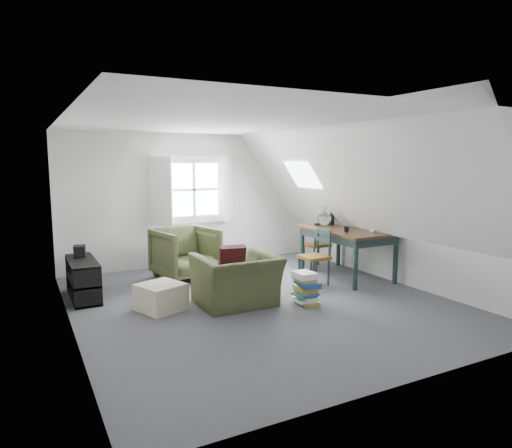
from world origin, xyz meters
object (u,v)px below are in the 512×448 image
ottoman (161,297)px  media_shelf (83,281)px  dining_table (347,235)px  armchair_far (186,278)px  dining_chair_near (316,256)px  magazine_stack (306,288)px  dining_chair_far (318,244)px  armchair_near (237,305)px

ottoman → media_shelf: 1.34m
dining_table → armchair_far: bearing=159.2°
ottoman → dining_table: bearing=4.8°
dining_table → dining_chair_near: dining_chair_near is taller
dining_chair_near → magazine_stack: 1.09m
armchair_far → dining_chair_far: dining_chair_far is taller
dining_chair_far → media_shelf: 4.12m
armchair_far → media_shelf: 1.78m
ottoman → dining_chair_far: 3.43m
armchair_near → armchair_far: (-0.15, 1.74, 0.00)m
dining_table → magazine_stack: (-1.47, -0.95, -0.50)m
magazine_stack → dining_chair_near: bearing=47.8°
ottoman → dining_table: size_ratio=0.32×
ottoman → magazine_stack: magazine_stack is taller
media_shelf → magazine_stack: 3.23m
dining_chair_far → dining_chair_near: 1.11m
dining_chair_near → armchair_far: bearing=-118.2°
armchair_near → ottoman: 1.05m
armchair_far → media_shelf: size_ratio=0.87×
dining_chair_far → dining_chair_near: (-0.66, -0.89, 0.01)m
armchair_far → magazine_stack: bearing=-76.0°
dining_table → media_shelf: 4.30m
dining_chair_far → ottoman: bearing=16.6°
dining_chair_near → media_shelf: dining_chair_near is taller
armchair_far → magazine_stack: 2.39m
armchair_near → dining_table: (2.35, 0.55, 0.73)m
armchair_far → dining_chair_far: size_ratio=1.09×
dining_table → dining_chair_near: size_ratio=1.87×
armchair_near → ottoman: size_ratio=2.02×
armchair_near → dining_chair_near: size_ratio=1.21×
media_shelf → ottoman: bearing=-51.7°
armchair_far → dining_table: dining_table is taller
dining_chair_near → media_shelf: size_ratio=0.81×
media_shelf → dining_chair_far: bearing=-1.7°
dining_chair_near → dining_table: bearing=111.7°
armchair_near → armchair_far: armchair_far is taller
armchair_near → dining_table: size_ratio=0.65×
dining_chair_far → magazine_stack: bearing=50.1°
armchair_near → media_shelf: (-1.86, 1.30, 0.26)m
dining_table → ottoman: bearing=-170.6°
armchair_far → dining_table: (2.50, -1.19, 0.73)m
dining_chair_near → armchair_near: bearing=-66.9°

